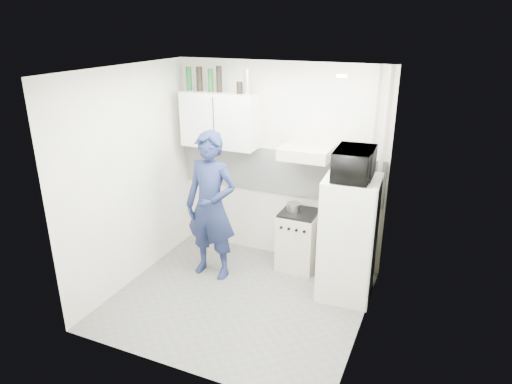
% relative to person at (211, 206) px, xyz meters
% --- Properties ---
extents(floor, '(2.80, 2.80, 0.00)m').
position_rel_person_xyz_m(floor, '(0.56, -0.41, -0.93)').
color(floor, '#5C5D58').
rests_on(floor, ground).
extents(ceiling, '(2.80, 2.80, 0.00)m').
position_rel_person_xyz_m(ceiling, '(0.56, -0.41, 1.67)').
color(ceiling, white).
rests_on(ceiling, wall_back).
extents(wall_back, '(2.80, 0.00, 2.80)m').
position_rel_person_xyz_m(wall_back, '(0.56, 0.84, 0.37)').
color(wall_back, white).
rests_on(wall_back, floor).
extents(wall_left, '(0.00, 2.60, 2.60)m').
position_rel_person_xyz_m(wall_left, '(-0.84, -0.41, 0.37)').
color(wall_left, white).
rests_on(wall_left, floor).
extents(wall_right, '(0.00, 2.60, 2.60)m').
position_rel_person_xyz_m(wall_right, '(1.96, -0.41, 0.37)').
color(wall_right, white).
rests_on(wall_right, floor).
extents(person, '(0.69, 0.46, 1.85)m').
position_rel_person_xyz_m(person, '(0.00, 0.00, 0.00)').
color(person, '#1A2348').
rests_on(person, floor).
extents(stove, '(0.47, 0.47, 0.76)m').
position_rel_person_xyz_m(stove, '(0.94, 0.59, -0.55)').
color(stove, beige).
rests_on(stove, floor).
extents(fridge, '(0.64, 0.64, 1.45)m').
position_rel_person_xyz_m(fridge, '(1.66, 0.20, -0.20)').
color(fridge, white).
rests_on(fridge, floor).
extents(stove_top, '(0.45, 0.45, 0.03)m').
position_rel_person_xyz_m(stove_top, '(0.94, 0.59, -0.16)').
color(stove_top, black).
rests_on(stove_top, stove).
extents(saucepan, '(0.18, 0.18, 0.10)m').
position_rel_person_xyz_m(saucepan, '(0.86, 0.60, -0.09)').
color(saucepan, silver).
rests_on(saucepan, stove_top).
extents(microwave, '(0.61, 0.43, 0.33)m').
position_rel_person_xyz_m(microwave, '(1.66, 0.20, 0.69)').
color(microwave, black).
rests_on(microwave, fridge).
extents(bottle_a, '(0.07, 0.07, 0.30)m').
position_rel_person_xyz_m(bottle_a, '(-0.63, 0.66, 1.42)').
color(bottle_a, '#144C1E').
rests_on(bottle_a, upper_cabinet).
extents(bottle_b, '(0.08, 0.08, 0.30)m').
position_rel_person_xyz_m(bottle_b, '(-0.48, 0.66, 1.42)').
color(bottle_b, black).
rests_on(bottle_b, upper_cabinet).
extents(bottle_c, '(0.07, 0.07, 0.28)m').
position_rel_person_xyz_m(bottle_c, '(-0.31, 0.66, 1.42)').
color(bottle_c, '#144C1E').
rests_on(bottle_c, upper_cabinet).
extents(bottle_d, '(0.07, 0.07, 0.32)m').
position_rel_person_xyz_m(bottle_d, '(-0.19, 0.66, 1.43)').
color(bottle_d, black).
rests_on(bottle_d, upper_cabinet).
extents(canister_b, '(0.08, 0.08, 0.15)m').
position_rel_person_xyz_m(canister_b, '(0.09, 0.66, 1.35)').
color(canister_b, black).
rests_on(canister_b, upper_cabinet).
extents(bottle_e, '(0.07, 0.07, 0.30)m').
position_rel_person_xyz_m(bottle_e, '(0.19, 0.66, 1.42)').
color(bottle_e, silver).
rests_on(bottle_e, upper_cabinet).
extents(upper_cabinet, '(1.00, 0.35, 0.70)m').
position_rel_person_xyz_m(upper_cabinet, '(-0.19, 0.66, 0.92)').
color(upper_cabinet, white).
rests_on(upper_cabinet, wall_back).
extents(range_hood, '(0.60, 0.50, 0.14)m').
position_rel_person_xyz_m(range_hood, '(1.01, 0.59, 0.64)').
color(range_hood, beige).
rests_on(range_hood, wall_back).
extents(backsplash, '(2.74, 0.03, 0.60)m').
position_rel_person_xyz_m(backsplash, '(0.56, 0.82, 0.27)').
color(backsplash, white).
rests_on(backsplash, wall_back).
extents(pipe_a, '(0.05, 0.05, 2.60)m').
position_rel_person_xyz_m(pipe_a, '(1.86, 0.76, 0.37)').
color(pipe_a, beige).
rests_on(pipe_a, floor).
extents(pipe_b, '(0.04, 0.04, 2.60)m').
position_rel_person_xyz_m(pipe_b, '(1.74, 0.76, 0.37)').
color(pipe_b, beige).
rests_on(pipe_b, floor).
extents(ceiling_spot_fixture, '(0.10, 0.10, 0.02)m').
position_rel_person_xyz_m(ceiling_spot_fixture, '(1.56, -0.21, 1.64)').
color(ceiling_spot_fixture, white).
rests_on(ceiling_spot_fixture, ceiling).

